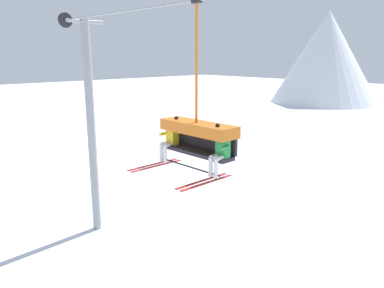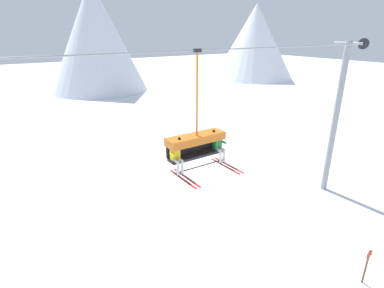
# 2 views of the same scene
# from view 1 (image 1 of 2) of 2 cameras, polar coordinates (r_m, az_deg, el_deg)

# --- Properties ---
(mountain_peak_west) EXTENTS (16.82, 16.82, 14.43)m
(mountain_peak_west) POSITION_cam_1_polar(r_m,az_deg,el_deg) (64.82, 19.76, 12.29)
(mountain_peak_west) COLOR silver
(mountain_peak_west) RESTS_ON ground_plane
(lift_tower_near) EXTENTS (0.36, 1.88, 9.15)m
(lift_tower_near) POSITION_cam_1_polar(r_m,az_deg,el_deg) (16.29, -15.19, 2.91)
(lift_tower_near) COLOR gray
(lift_tower_near) RESTS_ON ground_plane
(chairlift_chair) EXTENTS (2.36, 0.74, 4.24)m
(chairlift_chair) POSITION_cam_1_polar(r_m,az_deg,el_deg) (9.94, 0.98, 1.90)
(chairlift_chair) COLOR #232328
(skier_yellow) EXTENTS (0.48, 1.70, 1.34)m
(skier_yellow) POSITION_cam_1_polar(r_m,az_deg,el_deg) (10.56, -3.51, 0.82)
(skier_yellow) COLOR yellow
(skier_green) EXTENTS (0.48, 1.70, 1.34)m
(skier_green) POSITION_cam_1_polar(r_m,az_deg,el_deg) (9.21, 4.20, -1.07)
(skier_green) COLOR #23843D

